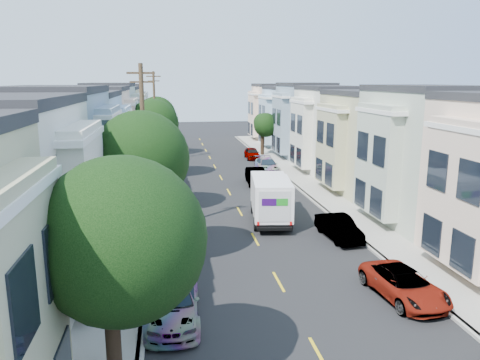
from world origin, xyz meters
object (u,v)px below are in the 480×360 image
object	(u,v)px
fedex_truck	(270,197)
lead_sedan	(256,177)
tree_far_r	(265,125)
parked_left_c	(171,239)
utility_pole_near	(144,150)
utility_pole_far	(155,117)
parked_left_d	(169,182)
parked_right_b	(339,228)
tree_b	(139,159)
parked_right_c	(267,166)
parked_left_b	(173,301)
tree_c	(148,149)
parked_right_a	(404,285)
tree_a	(118,241)
tree_e	(156,116)
parked_right_d	(252,153)
tree_d	(153,124)

from	to	relation	value
fedex_truck	lead_sedan	world-z (taller)	fedex_truck
tree_far_r	parked_left_c	world-z (taller)	tree_far_r
utility_pole_near	utility_pole_far	bearing A→B (deg)	90.00
parked_left_d	parked_right_b	distance (m)	17.34
tree_b	parked_right_c	xyz separation A→B (m)	(11.20, 22.75, -4.73)
parked_right_b	parked_right_c	xyz separation A→B (m)	(0.00, 20.52, 0.03)
parked_left_b	tree_c	bearing A→B (deg)	96.70
tree_b	utility_pole_near	xyz separation A→B (m)	(0.00, 4.87, -0.29)
fedex_truck	lead_sedan	distance (m)	11.14
parked_left_c	parked_right_a	bearing A→B (deg)	-34.74
parked_right_b	parked_right_c	size ratio (longest dim) A/B	0.86
tree_a	tree_far_r	world-z (taller)	tree_a
utility_pole_near	parked_left_b	world-z (taller)	utility_pole_near
tree_b	parked_left_b	distance (m)	7.61
tree_a	utility_pole_far	bearing A→B (deg)	90.00
tree_far_r	fedex_truck	bearing A→B (deg)	-100.90
tree_e	fedex_truck	xyz separation A→B (m)	(7.97, -29.23, -3.24)
tree_far_r	parked_left_b	distance (m)	41.13
tree_a	parked_left_d	bearing A→B (deg)	87.02
utility_pole_far	parked_right_b	world-z (taller)	utility_pole_far
parked_right_d	parked_left_d	bearing A→B (deg)	-122.72
tree_a	parked_right_b	size ratio (longest dim) A/B	1.78
tree_e	parked_left_c	xyz separation A→B (m)	(1.40, -33.99, -4.14)
tree_a	parked_right_d	size ratio (longest dim) A/B	1.77
parked_right_a	tree_a	bearing A→B (deg)	-162.74
fedex_truck	parked_right_a	bearing A→B (deg)	-67.33
tree_d	tree_far_r	size ratio (longest dim) A/B	1.43
tree_e	tree_d	bearing A→B (deg)	-90.00
tree_e	parked_right_b	world-z (taller)	tree_e
tree_far_r	fedex_truck	distance (m)	27.68
parked_right_c	parked_right_b	bearing A→B (deg)	-90.23
tree_c	tree_d	world-z (taller)	tree_d
utility_pole_near	parked_right_c	distance (m)	21.56
parked_left_b	parked_right_b	xyz separation A→B (m)	(9.80, 8.05, -0.06)
tree_a	parked_left_d	size ratio (longest dim) A/B	1.66
tree_e	parked_left_c	bearing A→B (deg)	-87.64
tree_e	parked_right_a	distance (m)	42.90
parked_left_d	tree_far_r	bearing A→B (deg)	50.73
tree_c	parked_left_b	world-z (taller)	tree_c
lead_sedan	tree_a	bearing A→B (deg)	-104.72
lead_sedan	parked_right_c	xyz separation A→B (m)	(2.13, 5.34, -0.02)
tree_a	parked_right_c	bearing A→B (deg)	71.33
lead_sedan	parked_right_a	distance (m)	23.10
tree_e	parked_right_b	xyz separation A→B (m)	(11.20, -33.36, -4.22)
parked_left_c	parked_right_d	distance (m)	31.13
parked_left_d	parked_right_c	distance (m)	11.60
tree_c	fedex_truck	distance (m)	9.21
tree_a	utility_pole_near	size ratio (longest dim) A/B	0.73
lead_sedan	parked_right_d	xyz separation A→B (m)	(2.13, 13.75, -0.07)
tree_b	tree_e	distance (m)	35.60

